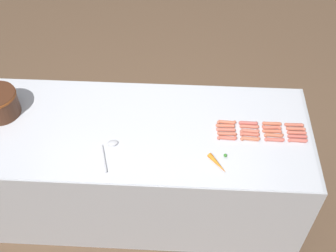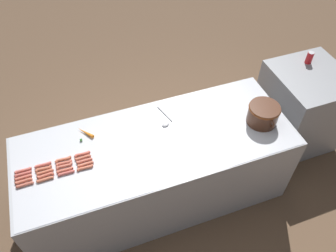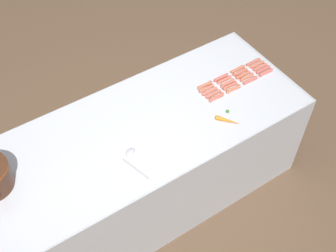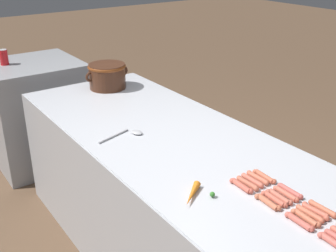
{
  "view_description": "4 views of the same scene",
  "coord_description": "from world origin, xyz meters",
  "px_view_note": "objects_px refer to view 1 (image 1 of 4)",
  "views": [
    {
      "loc": [
        -1.9,
        -0.32,
        2.96
      ],
      "look_at": [
        0.03,
        -0.21,
        0.85
      ],
      "focal_mm": 45.37,
      "sensor_mm": 36.0,
      "label": 1
    },
    {
      "loc": [
        1.71,
        -0.51,
        3.01
      ],
      "look_at": [
        -0.06,
        0.13,
        0.91
      ],
      "focal_mm": 35.64,
      "sensor_mm": 36.0,
      "label": 2
    },
    {
      "loc": [
        -1.65,
        0.84,
        3.06
      ],
      "look_at": [
        -0.13,
        -0.16,
        0.9
      ],
      "focal_mm": 46.56,
      "sensor_mm": 36.0,
      "label": 3
    },
    {
      "loc": [
        -1.22,
        -1.69,
        1.82
      ],
      "look_at": [
        -0.07,
        -0.07,
        0.94
      ],
      "focal_mm": 44.58,
      "sensor_mm": 36.0,
      "label": 4
    }
  ],
  "objects_px": {
    "hot_dog_2": "(250,139)",
    "hot_dog_3": "(227,138)",
    "hot_dog_17": "(272,124)",
    "carrot": "(218,163)",
    "hot_dog_15": "(225,126)",
    "hot_dog_11": "(226,130)",
    "hot_dog_8": "(297,133)",
    "serving_spoon": "(110,148)",
    "hot_dog_4": "(297,137)",
    "hot_dog_5": "(274,135)",
    "hot_dog_13": "(272,128)",
    "hot_dog_10": "(250,131)",
    "hot_dog_0": "(298,140)",
    "hot_dog_6": "(250,134)",
    "hot_dog_14": "(249,127)",
    "hot_dog_16": "(294,125)",
    "hot_dog_12": "(296,129)",
    "hot_dog_7": "(227,134)",
    "hot_dog_19": "(227,122)",
    "hot_dog_9": "(272,131)",
    "hot_dog_1": "(275,140)"
  },
  "relations": [
    {
      "from": "hot_dog_2",
      "to": "hot_dog_3",
      "type": "distance_m",
      "value": 0.15
    },
    {
      "from": "hot_dog_17",
      "to": "carrot",
      "type": "bearing_deg",
      "value": 133.78
    },
    {
      "from": "hot_dog_15",
      "to": "hot_dog_11",
      "type": "bearing_deg",
      "value": -176.12
    },
    {
      "from": "hot_dog_2",
      "to": "hot_dog_8",
      "type": "xyz_separation_m",
      "value": [
        0.07,
        -0.31,
        0.0
      ]
    },
    {
      "from": "hot_dog_8",
      "to": "serving_spoon",
      "type": "height_order",
      "value": "hot_dog_8"
    },
    {
      "from": "hot_dog_3",
      "to": "carrot",
      "type": "relative_size",
      "value": 0.84
    },
    {
      "from": "hot_dog_15",
      "to": "serving_spoon",
      "type": "bearing_deg",
      "value": 107.02
    },
    {
      "from": "hot_dog_4",
      "to": "carrot",
      "type": "distance_m",
      "value": 0.59
    },
    {
      "from": "hot_dog_5",
      "to": "hot_dog_13",
      "type": "relative_size",
      "value": 1.0
    },
    {
      "from": "hot_dog_10",
      "to": "hot_dog_0",
      "type": "bearing_deg",
      "value": -102.2
    },
    {
      "from": "hot_dog_5",
      "to": "hot_dog_17",
      "type": "bearing_deg",
      "value": 0.46
    },
    {
      "from": "hot_dog_8",
      "to": "hot_dog_17",
      "type": "height_order",
      "value": "same"
    },
    {
      "from": "hot_dog_6",
      "to": "serving_spoon",
      "type": "height_order",
      "value": "hot_dog_6"
    },
    {
      "from": "hot_dog_14",
      "to": "hot_dog_16",
      "type": "relative_size",
      "value": 1.0
    },
    {
      "from": "hot_dog_3",
      "to": "hot_dog_15",
      "type": "distance_m",
      "value": 0.11
    },
    {
      "from": "hot_dog_15",
      "to": "hot_dog_10",
      "type": "bearing_deg",
      "value": -103.47
    },
    {
      "from": "hot_dog_5",
      "to": "carrot",
      "type": "relative_size",
      "value": 0.84
    },
    {
      "from": "hot_dog_8",
      "to": "carrot",
      "type": "height_order",
      "value": "carrot"
    },
    {
      "from": "hot_dog_5",
      "to": "hot_dog_15",
      "type": "relative_size",
      "value": 1.0
    },
    {
      "from": "hot_dog_10",
      "to": "hot_dog_12",
      "type": "bearing_deg",
      "value": -83.63
    },
    {
      "from": "hot_dog_7",
      "to": "hot_dog_11",
      "type": "relative_size",
      "value": 1.0
    },
    {
      "from": "hot_dog_3",
      "to": "hot_dog_7",
      "type": "distance_m",
      "value": 0.04
    },
    {
      "from": "hot_dog_7",
      "to": "hot_dog_19",
      "type": "distance_m",
      "value": 0.1
    },
    {
      "from": "hot_dog_9",
      "to": "serving_spoon",
      "type": "height_order",
      "value": "hot_dog_9"
    },
    {
      "from": "hot_dog_0",
      "to": "hot_dog_14",
      "type": "bearing_deg",
      "value": 70.88
    },
    {
      "from": "hot_dog_6",
      "to": "hot_dog_9",
      "type": "bearing_deg",
      "value": -76.63
    },
    {
      "from": "hot_dog_19",
      "to": "carrot",
      "type": "height_order",
      "value": "carrot"
    },
    {
      "from": "hot_dog_5",
      "to": "hot_dog_10",
      "type": "height_order",
      "value": "same"
    },
    {
      "from": "hot_dog_10",
      "to": "hot_dog_16",
      "type": "height_order",
      "value": "same"
    },
    {
      "from": "carrot",
      "to": "hot_dog_1",
      "type": "bearing_deg",
      "value": -60.12
    },
    {
      "from": "hot_dog_10",
      "to": "hot_dog_13",
      "type": "xyz_separation_m",
      "value": [
        0.04,
        -0.15,
        0.0
      ]
    },
    {
      "from": "hot_dog_5",
      "to": "hot_dog_19",
      "type": "xyz_separation_m",
      "value": [
        0.1,
        0.31,
        0.0
      ]
    },
    {
      "from": "hot_dog_10",
      "to": "hot_dog_13",
      "type": "relative_size",
      "value": 1.0
    },
    {
      "from": "carrot",
      "to": "hot_dog_10",
      "type": "bearing_deg",
      "value": -37.58
    },
    {
      "from": "hot_dog_6",
      "to": "hot_dog_10",
      "type": "relative_size",
      "value": 1.0
    },
    {
      "from": "hot_dog_2",
      "to": "hot_dog_19",
      "type": "bearing_deg",
      "value": 46.74
    },
    {
      "from": "hot_dog_12",
      "to": "hot_dog_3",
      "type": "bearing_deg",
      "value": 102.61
    },
    {
      "from": "hot_dog_6",
      "to": "hot_dog_19",
      "type": "relative_size",
      "value": 1.0
    },
    {
      "from": "hot_dog_6",
      "to": "carrot",
      "type": "xyz_separation_m",
      "value": [
        -0.25,
        0.22,
        0.0
      ]
    },
    {
      "from": "hot_dog_14",
      "to": "carrot",
      "type": "xyz_separation_m",
      "value": [
        -0.32,
        0.22,
        0.0
      ]
    },
    {
      "from": "hot_dog_5",
      "to": "hot_dog_14",
      "type": "height_order",
      "value": "same"
    },
    {
      "from": "hot_dog_7",
      "to": "hot_dog_13",
      "type": "relative_size",
      "value": 1.0
    },
    {
      "from": "hot_dog_9",
      "to": "hot_dog_14",
      "type": "bearing_deg",
      "value": 76.97
    },
    {
      "from": "hot_dog_2",
      "to": "hot_dog_5",
      "type": "relative_size",
      "value": 1.0
    },
    {
      "from": "hot_dog_15",
      "to": "hot_dog_8",
      "type": "bearing_deg",
      "value": -94.57
    },
    {
      "from": "hot_dog_9",
      "to": "hot_dog_13",
      "type": "height_order",
      "value": "same"
    },
    {
      "from": "hot_dog_3",
      "to": "serving_spoon",
      "type": "relative_size",
      "value": 0.49
    },
    {
      "from": "hot_dog_12",
      "to": "hot_dog_13",
      "type": "distance_m",
      "value": 0.16
    },
    {
      "from": "hot_dog_16",
      "to": "hot_dog_11",
      "type": "bearing_deg",
      "value": 98.44
    },
    {
      "from": "hot_dog_4",
      "to": "hot_dog_5",
      "type": "relative_size",
      "value": 1.0
    }
  ]
}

